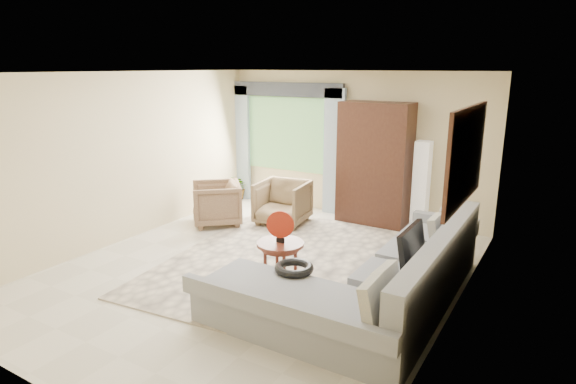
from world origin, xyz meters
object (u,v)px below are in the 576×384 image
Objects in this scene: tv_screen at (412,248)px; potted_plant at (239,188)px; floor_lamp at (421,186)px; sectional_sofa at (381,286)px; armchair_right at (283,203)px; armoire at (375,164)px; coffee_table at (280,263)px; armchair_left at (217,203)px.

tv_screen reaches higher than potted_plant.
sectional_sofa is at bearing -81.67° from floor_lamp.
armchair_right is 0.40× the size of armoire.
tv_screen is at bearing 10.76° from coffee_table.
potted_plant is 3.04m from armoire.
armoire is at bearing -0.30° from potted_plant.
floor_lamp is at bearing 98.33° from sectional_sofa.
armoire is at bearing 113.06° from sectional_sofa.
potted_plant is at bearing -179.32° from floor_lamp.
coffee_table is 0.39× the size of floor_lamp.
armchair_right is at bearing -146.54° from armoire.
armchair_left is 1.62m from potted_plant.
sectional_sofa is 4.68× the size of tv_screen.
potted_plant is at bearing 179.70° from armoire.
floor_lamp is (-0.43, 2.96, 0.47)m from sectional_sofa.
floor_lamp is (-0.70, 2.74, 0.03)m from tv_screen.
sectional_sofa is 6.94× the size of potted_plant.
tv_screen is 4.00m from armchair_left.
tv_screen is 0.49× the size of floor_lamp.
armchair_right is at bearing 79.23° from armchair_left.
coffee_table is at bearing -169.24° from tv_screen.
potted_plant is 0.24× the size of armoire.
armchair_left is (-3.79, 1.22, -0.35)m from tv_screen.
coffee_table is at bearing -66.04° from armchair_right.
tv_screen is at bearing -75.67° from floor_lamp.
sectional_sofa is 5.94× the size of coffee_table.
armoire is (2.29, 1.47, 0.68)m from armchair_left.
potted_plant is at bearing 145.02° from sectional_sofa.
tv_screen is 0.35× the size of armoire.
tv_screen is (0.27, 0.22, 0.44)m from sectional_sofa.
sectional_sofa is 3.03m from floor_lamp.
sectional_sofa is at bearing -34.98° from potted_plant.
armoire is at bearing -175.71° from floor_lamp.
armoire is (-1.23, 2.90, 0.77)m from sectional_sofa.
floor_lamp reaches higher than armchair_left.
potted_plant is (-1.61, 0.89, -0.13)m from armchair_right.
armchair_left is at bearing 157.91° from sectional_sofa.
armchair_right is at bearing -156.27° from floor_lamp.
armoire is (-1.50, 2.68, 0.33)m from tv_screen.
tv_screen is 2.83m from floor_lamp.
floor_lamp is (0.80, 0.06, -0.30)m from armoire.
floor_lamp is (2.12, 0.93, 0.37)m from armchair_right.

